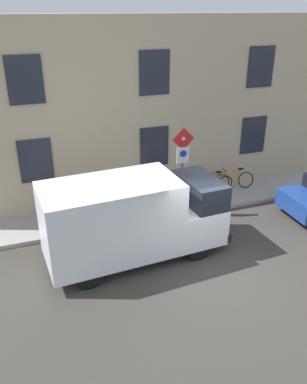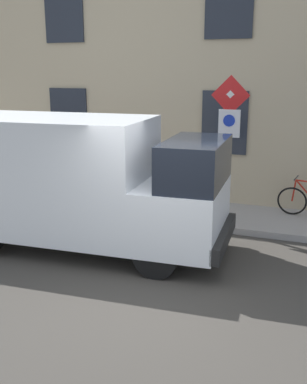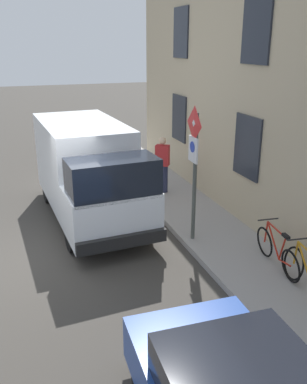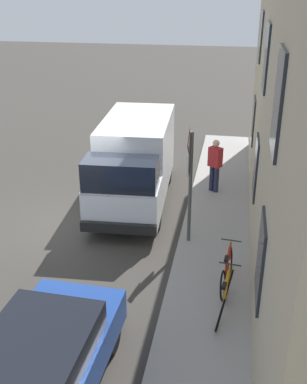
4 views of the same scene
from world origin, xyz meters
The scene contains 6 objects.
ground_plane centered at (0.00, 0.00, 0.00)m, with size 80.00×80.00×0.00m, color #3C3833.
sidewalk_slab centered at (3.88, 0.00, 0.07)m, with size 1.84×17.48×0.14m, color #9D9996.
building_facade centered at (5.14, 0.00, 3.32)m, with size 0.75×15.48×6.63m.
sign_post_stacked centered at (3.17, -0.43, 2.15)m, with size 0.15×0.56×2.98m.
delivery_van centered at (1.25, 1.99, 1.33)m, with size 2.30×5.44×2.50m.
pedestrian centered at (3.65, 2.83, 1.07)m, with size 0.48×0.44×1.72m.
Camera 2 is at (-6.05, -2.20, 3.34)m, focal length 42.50 mm.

